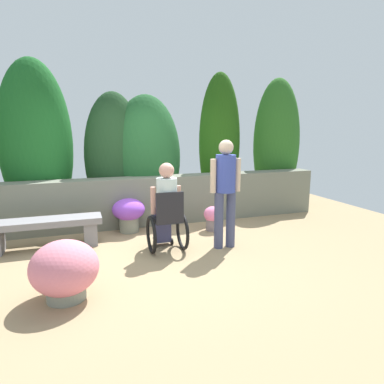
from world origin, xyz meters
TOP-DOWN VIEW (x-y plane):
  - ground_plane at (0.00, 0.00)m, footprint 10.21×10.21m
  - stone_retaining_wall at (0.00, 1.41)m, footprint 7.43×0.40m
  - hedge_backdrop at (-0.55, 2.02)m, footprint 8.28×1.04m
  - stone_bench at (-1.60, 0.62)m, footprint 1.70×0.42m
  - person_in_wheelchair at (0.13, -0.08)m, footprint 0.53×0.66m
  - person_standing_companion at (1.02, -0.23)m, footprint 0.49×0.30m
  - flower_pot_purple_near at (-0.26, 1.04)m, footprint 0.57×0.57m
  - flower_pot_terracotta_by_wall at (1.18, 0.64)m, footprint 0.32×0.32m
  - flower_pot_red_accent at (-1.26, -1.15)m, footprint 0.72×0.72m

SIDE VIEW (x-z plane):
  - ground_plane at x=0.00m, z-range 0.00..0.00m
  - flower_pot_terracotta_by_wall at x=1.18m, z-range 0.02..0.46m
  - stone_bench at x=-1.60m, z-range 0.08..0.54m
  - flower_pot_red_accent at x=-1.26m, z-range 0.00..0.65m
  - flower_pot_purple_near at x=-0.26m, z-range 0.05..0.65m
  - stone_retaining_wall at x=0.00m, z-range 0.00..0.92m
  - person_in_wheelchair at x=0.13m, z-range -0.04..1.29m
  - person_standing_companion at x=1.02m, z-range 0.13..1.78m
  - hedge_backdrop at x=-0.55m, z-range -0.16..3.06m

